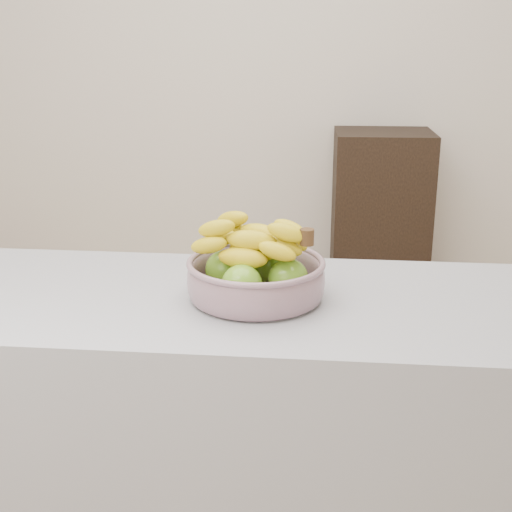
# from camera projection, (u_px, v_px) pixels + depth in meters

# --- Properties ---
(ground) EXTENTS (4.00, 4.00, 0.00)m
(ground) POSITION_uv_depth(u_px,v_px,m) (195.00, 473.00, 2.48)
(ground) COLOR tan
(ground) RESTS_ON ground
(counter) EXTENTS (2.00, 0.60, 0.90)m
(counter) POSITION_uv_depth(u_px,v_px,m) (148.00, 461.00, 1.78)
(counter) COLOR #9C9DA4
(counter) RESTS_ON ground
(cabinet) EXTENTS (0.53, 0.43, 0.94)m
(cabinet) POSITION_uv_depth(u_px,v_px,m) (380.00, 216.00, 3.95)
(cabinet) COLOR black
(cabinet) RESTS_ON ground
(fruit_bowl) EXTENTS (0.31, 0.31, 0.18)m
(fruit_bowl) POSITION_uv_depth(u_px,v_px,m) (256.00, 273.00, 1.60)
(fruit_bowl) COLOR #8B95A6
(fruit_bowl) RESTS_ON counter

